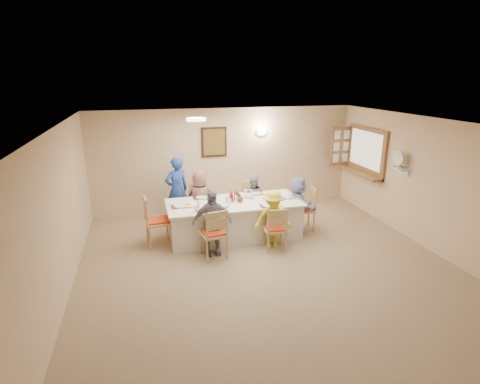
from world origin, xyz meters
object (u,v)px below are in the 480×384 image
object	(u,v)px
chair_right_end	(303,208)
diner_front_left	(212,223)
diner_right_end	(298,204)
chair_left_end	(158,221)
condiment_ketchup	(231,196)
desk_fan	(399,161)
caregiver	(177,190)
chair_back_left	(200,206)
serving_hatch	(367,151)
diner_back_left	(200,199)
dining_table	(234,219)
chair_front_left	(213,232)
chair_front_right	(275,228)
diner_back_right	(253,199)
chair_back_right	(251,202)

from	to	relation	value
chair_right_end	diner_front_left	world-z (taller)	diner_front_left
diner_right_end	chair_left_end	bearing A→B (deg)	89.58
condiment_ketchup	diner_front_left	bearing A→B (deg)	-127.41
diner_right_end	desk_fan	bearing A→B (deg)	-108.19
caregiver	chair_back_left	bearing A→B (deg)	123.33
serving_hatch	diner_back_left	distance (m)	4.15
dining_table	chair_front_left	size ratio (longest dim) A/B	2.83
chair_front_right	caregiver	xyz separation A→B (m)	(-1.65, 1.95, 0.32)
diner_right_end	caregiver	size ratio (longest dim) A/B	0.78
chair_front_left	chair_left_end	bearing A→B (deg)	-49.38
chair_back_left	chair_front_right	xyz separation A→B (m)	(1.20, -1.60, -0.02)
diner_back_left	diner_front_left	bearing A→B (deg)	99.75
chair_front_right	diner_back_right	world-z (taller)	diner_back_right
diner_front_left	condiment_ketchup	xyz separation A→B (m)	(0.54, 0.71, 0.25)
diner_front_left	condiment_ketchup	size ratio (longest dim) A/B	5.28
chair_right_end	diner_right_end	size ratio (longest dim) A/B	0.79
diner_back_right	condiment_ketchup	size ratio (longest dim) A/B	4.70
chair_back_left	diner_front_left	bearing A→B (deg)	-86.41
chair_right_end	diner_back_left	xyz separation A→B (m)	(-2.15, 0.68, 0.18)
chair_right_end	condiment_ketchup	bearing A→B (deg)	-83.53
diner_back_right	caregiver	world-z (taller)	caregiver
caregiver	chair_right_end	bearing A→B (deg)	137.34
desk_fan	chair_front_left	world-z (taller)	desk_fan
chair_front_right	chair_left_end	distance (m)	2.29
chair_front_left	chair_right_end	size ratio (longest dim) A/B	1.02
desk_fan	diner_front_left	world-z (taller)	desk_fan
diner_back_right	dining_table	bearing A→B (deg)	53.80
chair_back_left	chair_right_end	distance (m)	2.29
chair_back_left	diner_back_left	xyz separation A→B (m)	(0.00, -0.12, 0.19)
chair_back_right	condiment_ketchup	size ratio (longest dim) A/B	3.77
serving_hatch	chair_front_left	xyz separation A→B (m)	(-4.06, -1.53, -1.02)
desk_fan	chair_left_end	world-z (taller)	desk_fan
serving_hatch	chair_back_right	xyz separation A→B (m)	(-2.86, 0.07, -1.05)
desk_fan	diner_back_left	bearing A→B (deg)	161.81
chair_front_right	diner_front_left	bearing A→B (deg)	-0.00
chair_back_right	condiment_ketchup	bearing A→B (deg)	-125.26
chair_right_end	caregiver	distance (m)	2.86
diner_back_left	diner_front_left	distance (m)	1.36
chair_left_end	diner_front_left	size ratio (longest dim) A/B	0.81
condiment_ketchup	desk_fan	bearing A→B (deg)	-10.81
serving_hatch	chair_left_end	size ratio (longest dim) A/B	1.47
chair_back_left	diner_right_end	size ratio (longest dim) A/B	0.77
caregiver	chair_front_left	bearing A→B (deg)	84.20
desk_fan	diner_front_left	distance (m)	4.06
chair_back_right	condiment_ketchup	world-z (taller)	condiment_ketchup
desk_fan	condiment_ketchup	size ratio (longest dim) A/B	1.26
chair_back_right	diner_back_left	world-z (taller)	diner_back_left
serving_hatch	diner_right_end	xyz separation A→B (m)	(-2.04, -0.73, -0.90)
chair_front_left	caregiver	xyz separation A→B (m)	(-0.45, 1.95, 0.28)
chair_back_right	chair_front_right	distance (m)	1.60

